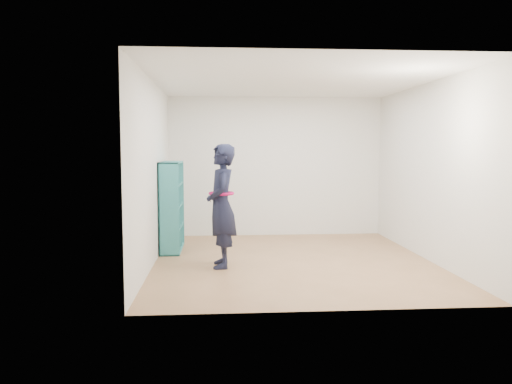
{
  "coord_description": "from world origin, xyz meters",
  "views": [
    {
      "loc": [
        -1.06,
        -7.11,
        1.64
      ],
      "look_at": [
        -0.52,
        0.3,
        0.99
      ],
      "focal_mm": 35.0,
      "sensor_mm": 36.0,
      "label": 1
    }
  ],
  "objects": [
    {
      "name": "wall_back",
      "position": [
        0.0,
        2.25,
        1.3
      ],
      "size": [
        4.0,
        0.02,
        2.6
      ],
      "primitive_type": "cube",
      "color": "silver",
      "rests_on": "floor"
    },
    {
      "name": "bookshelf",
      "position": [
        -1.86,
        0.99,
        0.7
      ],
      "size": [
        0.31,
        1.07,
        1.43
      ],
      "color": "teal",
      "rests_on": "floor"
    },
    {
      "name": "floor",
      "position": [
        0.0,
        0.0,
        0.0
      ],
      "size": [
        4.5,
        4.5,
        0.0
      ],
      "primitive_type": "plane",
      "color": "olive",
      "rests_on": "ground"
    },
    {
      "name": "ceiling",
      "position": [
        0.0,
        0.0,
        2.6
      ],
      "size": [
        4.5,
        4.5,
        0.0
      ],
      "primitive_type": "plane",
      "color": "white",
      "rests_on": "wall_back"
    },
    {
      "name": "wall_right",
      "position": [
        2.0,
        0.0,
        1.3
      ],
      "size": [
        0.02,
        4.5,
        2.6
      ],
      "primitive_type": "cube",
      "color": "silver",
      "rests_on": "floor"
    },
    {
      "name": "wall_front",
      "position": [
        0.0,
        -2.25,
        1.3
      ],
      "size": [
        4.0,
        0.02,
        2.6
      ],
      "primitive_type": "cube",
      "color": "silver",
      "rests_on": "floor"
    },
    {
      "name": "person",
      "position": [
        -1.04,
        -0.26,
        0.85
      ],
      "size": [
        0.44,
        0.64,
        1.71
      ],
      "rotation": [
        0.0,
        0.0,
        -1.52
      ],
      "color": "black",
      "rests_on": "floor"
    },
    {
      "name": "smartphone",
      "position": [
        -1.19,
        -0.17,
        0.97
      ],
      "size": [
        0.03,
        0.1,
        0.13
      ],
      "rotation": [
        0.36,
        0.0,
        0.17
      ],
      "color": "silver",
      "rests_on": "person"
    },
    {
      "name": "wall_left",
      "position": [
        -2.0,
        0.0,
        1.3
      ],
      "size": [
        0.02,
        4.5,
        2.6
      ],
      "primitive_type": "cube",
      "color": "silver",
      "rests_on": "floor"
    }
  ]
}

